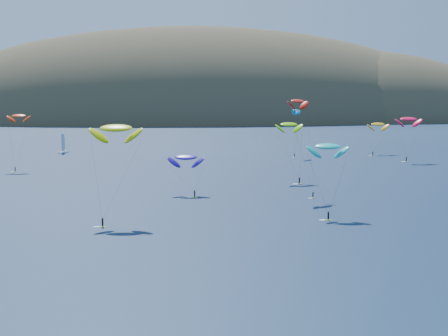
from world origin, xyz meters
name	(u,v)px	position (x,y,z in m)	size (l,w,h in m)	color
ground	(381,304)	(0.00, 0.00, 0.00)	(2800.00, 2800.00, 0.00)	black
island	(218,129)	(39.40, 562.36, -10.74)	(730.00, 300.00, 210.00)	#3D3526
sailboat	(63,151)	(-70.75, 215.24, 0.89)	(8.48, 7.72, 10.12)	white
kitesurfer_1	(19,116)	(-78.56, 157.36, 19.65)	(8.06, 9.72, 21.91)	#CFFF1C
kitesurfer_2	(116,128)	(-38.52, 62.42, 20.59)	(11.73, 12.25, 23.75)	#CFFF1C
kitesurfer_3	(289,125)	(13.63, 117.97, 18.01)	(9.41, 12.39, 20.55)	#CFFF1C
kitesurfer_4	(296,110)	(32.46, 187.74, 20.30)	(6.85, 7.70, 22.34)	#CFFF1C
kitesurfer_5	(328,146)	(10.31, 62.45, 15.93)	(9.86, 11.34, 18.52)	#CFFF1C
kitesurfer_8	(409,119)	(74.11, 164.94, 17.29)	(10.87, 5.18, 20.34)	#CFFF1C
kitesurfer_9	(298,101)	(9.79, 90.50, 25.94)	(8.29, 10.97, 28.12)	#CFFF1C
kitesurfer_10	(186,157)	(-20.99, 95.35, 10.29)	(10.46, 10.99, 13.07)	#CFFF1C
kitesurfer_11	(378,124)	(73.06, 196.17, 13.49)	(11.70, 12.58, 16.37)	#CFFF1C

